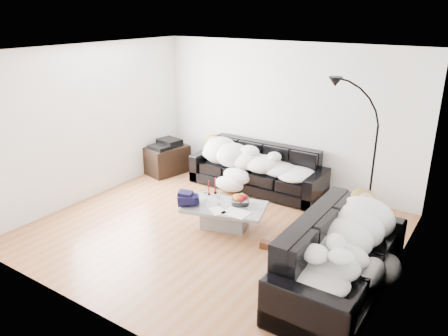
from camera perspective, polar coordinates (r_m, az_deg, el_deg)
The scene contains 24 objects.
ground at distance 6.59m, azimuth -1.46°, elevation -8.12°, with size 5.00×5.00×0.00m, color #96562D.
wall_back at distance 7.96m, azimuth 7.86°, elevation 6.75°, with size 5.00×0.02×2.60m, color silver.
wall_left at distance 7.75m, azimuth -16.95°, elevation 5.68°, with size 0.02×4.50×2.60m, color silver.
wall_right at distance 5.14m, azimuth 21.86°, elevation -2.10°, with size 0.02×4.50×2.60m, color silver.
ceiling at distance 5.83m, azimuth -1.69°, elevation 15.02°, with size 5.00×5.00×0.00m, color white.
sofa_back at distance 7.91m, azimuth 4.35°, elevation -0.01°, with size 2.47×0.85×0.81m, color black.
sofa_right at distance 5.27m, azimuth 15.07°, elevation -11.10°, with size 2.21×0.95×0.89m, color black.
sleeper_back at distance 7.79m, azimuth 4.21°, elevation 1.44°, with size 2.09×0.72×0.42m, color white, non-canonical shape.
sleeper_right at distance 5.17m, azimuth 15.28°, elevation -9.16°, with size 1.89×0.80×0.46m, color white, non-canonical shape.
teal_cushion at distance 5.74m, azimuth 17.03°, elevation -5.51°, with size 0.36×0.30×0.20m, color #0B4F41.
coffee_table at distance 6.61m, azimuth 0.07°, elevation -6.30°, with size 1.20×0.70×0.35m, color #939699.
fruit_bowl at distance 6.55m, azimuth 2.17°, elevation -4.08°, with size 0.27×0.27×0.17m, color white.
wine_glass_a at distance 6.71m, azimuth -0.56°, elevation -3.50°, with size 0.07×0.07×0.16m, color white.
wine_glass_b at distance 6.68m, azimuth -2.41°, elevation -3.52°, with size 0.08×0.08×0.18m, color white.
wine_glass_c at distance 6.53m, azimuth -0.67°, elevation -4.10°, with size 0.08×0.08×0.18m, color white.
candle_left at distance 6.86m, azimuth -2.00°, elevation -2.60°, with size 0.04×0.04×0.24m, color maroon.
candle_right at distance 6.90m, azimuth -1.14°, elevation -2.34°, with size 0.05×0.05×0.26m, color maroon.
newspaper_a at distance 6.30m, azimuth 1.57°, elevation -5.86°, with size 0.37×0.28×0.01m, color silver.
newspaper_b at distance 6.37m, azimuth -0.88°, elevation -5.58°, with size 0.27×0.19×0.01m, color silver.
navy_jacket at distance 6.52m, azimuth -4.63°, elevation -3.48°, with size 0.34×0.28×0.17m, color black, non-canonical shape.
shoes at distance 6.14m, azimuth 7.08°, elevation -9.95°, with size 0.49×0.36×0.11m, color #472311, non-canonical shape.
av_cabinet at distance 8.79m, azimuth -7.46°, elevation 1.09°, with size 0.55×0.80×0.55m, color black.
stereo at distance 8.69m, azimuth -7.56°, elevation 3.20°, with size 0.44×0.34×0.13m, color black.
floor_lamp at distance 6.64m, azimuth 18.88°, elevation 0.14°, with size 0.71×0.28×1.95m, color black, non-canonical shape.
Camera 1 is at (3.35, -4.74, 3.12)m, focal length 35.00 mm.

